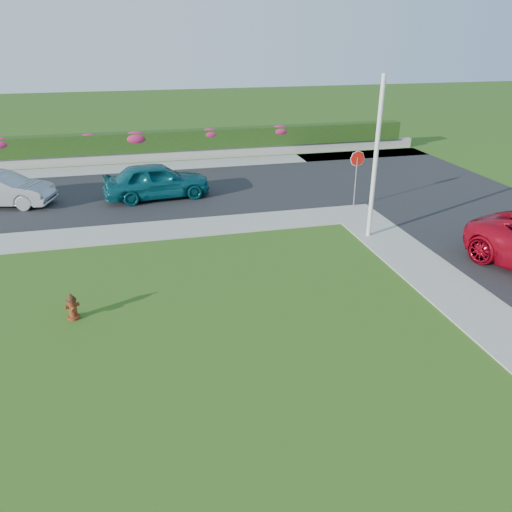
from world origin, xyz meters
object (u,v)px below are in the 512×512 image
object	(u,v)px
fire_hydrant	(72,307)
stop_sign	(357,166)
sedan_silver	(0,189)
sedan_teal	(157,180)
utility_pole	(376,160)

from	to	relation	value
fire_hydrant	stop_sign	world-z (taller)	stop_sign
sedan_silver	sedan_teal	bearing A→B (deg)	-78.29
fire_hydrant	sedan_silver	distance (m)	11.25
sedan_teal	stop_sign	distance (m)	8.90
sedan_teal	utility_pole	bearing A→B (deg)	-137.68
utility_pole	sedan_teal	bearing A→B (deg)	138.26
fire_hydrant	sedan_silver	world-z (taller)	sedan_silver
fire_hydrant	stop_sign	size ratio (longest dim) A/B	0.30
sedan_silver	stop_sign	size ratio (longest dim) A/B	1.78
fire_hydrant	utility_pole	world-z (taller)	utility_pole
fire_hydrant	sedan_silver	size ratio (longest dim) A/B	0.17
stop_sign	sedan_silver	bearing A→B (deg)	-175.30
sedan_silver	stop_sign	world-z (taller)	stop_sign
fire_hydrant	stop_sign	bearing A→B (deg)	10.26
sedan_teal	sedan_silver	size ratio (longest dim) A/B	1.08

